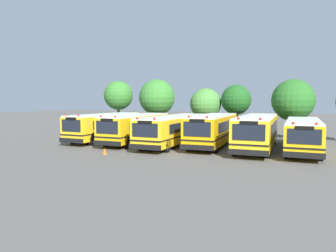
% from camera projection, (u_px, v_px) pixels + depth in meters
% --- Properties ---
extents(ground_plane, '(160.00, 160.00, 0.00)m').
position_uv_depth(ground_plane, '(193.00, 145.00, 27.17)').
color(ground_plane, '#595651').
extents(school_bus_0, '(2.69, 9.67, 2.70)m').
position_uv_depth(school_bus_0, '(105.00, 126.00, 30.42)').
color(school_bus_0, yellow).
rests_on(school_bus_0, ground_plane).
extents(school_bus_1, '(2.64, 10.00, 2.70)m').
position_uv_depth(school_bus_1, '(136.00, 127.00, 28.99)').
color(school_bus_1, yellow).
rests_on(school_bus_1, ground_plane).
extents(school_bus_2, '(2.59, 11.36, 2.66)m').
position_uv_depth(school_bus_2, '(174.00, 129.00, 27.54)').
color(school_bus_2, yellow).
rests_on(school_bus_2, ground_plane).
extents(school_bus_3, '(2.74, 9.48, 2.79)m').
position_uv_depth(school_bus_3, '(213.00, 129.00, 26.54)').
color(school_bus_3, '#EAA80C').
rests_on(school_bus_3, ground_plane).
extents(school_bus_4, '(2.85, 10.63, 2.79)m').
position_uv_depth(school_bus_4, '(257.00, 131.00, 24.88)').
color(school_bus_4, yellow).
rests_on(school_bus_4, ground_plane).
extents(school_bus_5, '(2.57, 10.17, 2.55)m').
position_uv_depth(school_bus_5, '(303.00, 134.00, 23.67)').
color(school_bus_5, yellow).
rests_on(school_bus_5, ground_plane).
extents(tree_0, '(3.67, 3.67, 6.35)m').
position_uv_depth(tree_0, '(118.00, 95.00, 39.84)').
color(tree_0, '#4C3823').
rests_on(tree_0, ground_plane).
extents(tree_1, '(4.31, 4.31, 6.41)m').
position_uv_depth(tree_1, '(156.00, 98.00, 37.49)').
color(tree_1, '#4C3823').
rests_on(tree_1, ground_plane).
extents(tree_2, '(3.49, 3.49, 5.26)m').
position_uv_depth(tree_2, '(205.00, 104.00, 35.07)').
color(tree_2, '#4C3823').
rests_on(tree_2, ground_plane).
extents(tree_3, '(3.25, 3.25, 5.59)m').
position_uv_depth(tree_3, '(237.00, 100.00, 33.94)').
color(tree_3, '#4C3823').
rests_on(tree_3, ground_plane).
extents(tree_4, '(4.15, 4.15, 5.98)m').
position_uv_depth(tree_4, '(292.00, 100.00, 30.96)').
color(tree_4, '#4C3823').
rests_on(tree_4, ground_plane).
extents(traffic_cone, '(0.34, 0.34, 0.45)m').
position_uv_depth(traffic_cone, '(105.00, 151.00, 22.51)').
color(traffic_cone, '#EA5914').
rests_on(traffic_cone, ground_plane).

